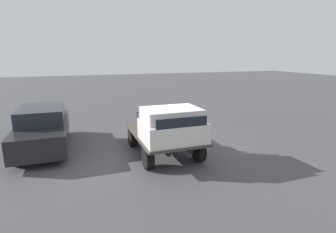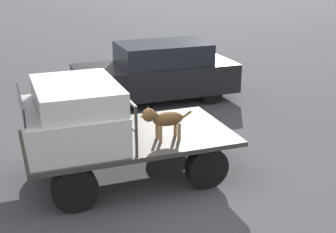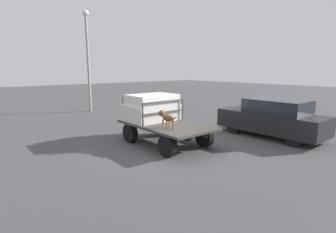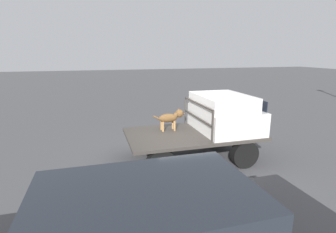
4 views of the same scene
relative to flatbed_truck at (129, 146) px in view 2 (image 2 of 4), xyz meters
The scene contains 6 objects.
ground_plane 0.58m from the flatbed_truck, ahead, with size 80.00×80.00×0.00m, color #474749.
flatbed_truck is the anchor object (origin of this frame).
truck_cab 1.18m from the flatbed_truck, ahead, with size 1.56×1.94×1.02m.
truck_headboard 0.78m from the flatbed_truck, ahead, with size 0.04×1.94×0.84m.
dog 0.87m from the flatbed_truck, 140.13° to the left, with size 0.94×0.25×0.62m.
parked_sedan 4.53m from the flatbed_truck, 115.69° to the right, with size 4.25×1.73×1.58m.
Camera 2 is at (2.03, 7.42, 3.82)m, focal length 50.00 mm.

